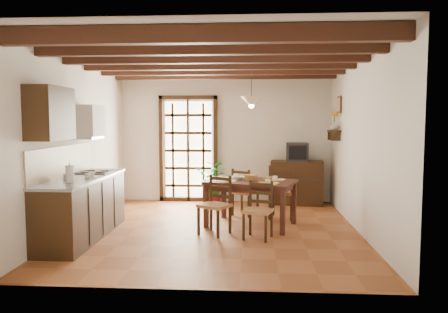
# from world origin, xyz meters

# --- Properties ---
(ground_plane) EXTENTS (5.00, 5.00, 0.00)m
(ground_plane) POSITION_xyz_m (0.00, 0.00, 0.00)
(ground_plane) COLOR brown
(room_shell) EXTENTS (4.52, 5.02, 2.81)m
(room_shell) POSITION_xyz_m (0.00, 0.00, 1.82)
(room_shell) COLOR silver
(room_shell) RESTS_ON ground_plane
(ceiling_beams) EXTENTS (4.50, 4.34, 0.20)m
(ceiling_beams) POSITION_xyz_m (0.00, 0.00, 2.69)
(ceiling_beams) COLOR black
(ceiling_beams) RESTS_ON room_shell
(french_door) EXTENTS (1.26, 0.11, 2.32)m
(french_door) POSITION_xyz_m (-0.80, 2.45, 1.18)
(french_door) COLOR white
(french_door) RESTS_ON ground_plane
(kitchen_counter) EXTENTS (0.64, 2.25, 1.38)m
(kitchen_counter) POSITION_xyz_m (-1.96, -0.60, 0.47)
(kitchen_counter) COLOR black
(kitchen_counter) RESTS_ON ground_plane
(upper_cabinet) EXTENTS (0.35, 0.80, 0.70)m
(upper_cabinet) POSITION_xyz_m (-2.08, -1.30, 1.85)
(upper_cabinet) COLOR black
(upper_cabinet) RESTS_ON room_shell
(range_hood) EXTENTS (0.38, 0.60, 0.54)m
(range_hood) POSITION_xyz_m (-2.05, -0.05, 1.73)
(range_hood) COLOR white
(range_hood) RESTS_ON room_shell
(counter_items) EXTENTS (0.50, 1.43, 0.25)m
(counter_items) POSITION_xyz_m (-1.95, -0.51, 0.96)
(counter_items) COLOR black
(counter_items) RESTS_ON kitchen_counter
(dining_table) EXTENTS (1.61, 1.29, 0.76)m
(dining_table) POSITION_xyz_m (0.55, 0.31, 0.66)
(dining_table) COLOR #3B1B13
(dining_table) RESTS_ON ground_plane
(chair_near_left) EXTENTS (0.56, 0.55, 0.91)m
(chair_near_left) POSITION_xyz_m (0.00, -0.27, 0.28)
(chair_near_left) COLOR #A67446
(chair_near_left) RESTS_ON ground_plane
(chair_near_right) EXTENTS (0.49, 0.48, 0.85)m
(chair_near_right) POSITION_xyz_m (0.66, -0.48, 0.27)
(chair_near_right) COLOR #A67446
(chair_near_right) RESTS_ON ground_plane
(chair_far_left) EXTENTS (0.54, 0.53, 0.87)m
(chair_far_left) POSITION_xyz_m (0.44, 1.10, 0.27)
(chair_far_left) COLOR #A67446
(chair_far_left) RESTS_ON ground_plane
(chair_far_right) EXTENTS (0.53, 0.52, 0.97)m
(chair_far_right) POSITION_xyz_m (1.11, 0.88, 0.30)
(chair_far_right) COLOR #A67446
(chair_far_right) RESTS_ON ground_plane
(table_setting) EXTENTS (1.02, 0.68, 0.10)m
(table_setting) POSITION_xyz_m (0.55, 0.31, 0.80)
(table_setting) COLOR gold
(table_setting) RESTS_ON dining_table
(table_bowl) EXTENTS (0.28, 0.28, 0.05)m
(table_bowl) POSITION_xyz_m (0.33, 0.43, 0.79)
(table_bowl) COLOR white
(table_bowl) RESTS_ON dining_table
(sideboard) EXTENTS (1.12, 0.60, 0.91)m
(sideboard) POSITION_xyz_m (1.51, 2.23, 0.45)
(sideboard) COLOR black
(sideboard) RESTS_ON ground_plane
(crt_tv) EXTENTS (0.46, 0.43, 0.38)m
(crt_tv) POSITION_xyz_m (1.51, 2.22, 1.10)
(crt_tv) COLOR black
(crt_tv) RESTS_ON sideboard
(fuse_box) EXTENTS (0.25, 0.03, 0.32)m
(fuse_box) POSITION_xyz_m (1.50, 2.48, 1.75)
(fuse_box) COLOR white
(fuse_box) RESTS_ON room_shell
(plant_pot) EXTENTS (0.33, 0.33, 0.20)m
(plant_pot) POSITION_xyz_m (-0.24, 2.19, 0.11)
(plant_pot) COLOR maroon
(plant_pot) RESTS_ON ground_plane
(potted_plant) EXTENTS (2.05, 1.89, 1.90)m
(potted_plant) POSITION_xyz_m (-0.24, 2.19, 0.57)
(potted_plant) COLOR #144C19
(potted_plant) RESTS_ON ground_plane
(wall_shelf) EXTENTS (0.20, 0.42, 0.20)m
(wall_shelf) POSITION_xyz_m (2.14, 1.60, 1.51)
(wall_shelf) COLOR black
(wall_shelf) RESTS_ON room_shell
(shelf_vase) EXTENTS (0.15, 0.15, 0.15)m
(shelf_vase) POSITION_xyz_m (2.14, 1.60, 1.65)
(shelf_vase) COLOR #B2BFB2
(shelf_vase) RESTS_ON wall_shelf
(shelf_flowers) EXTENTS (0.14, 0.14, 0.36)m
(shelf_flowers) POSITION_xyz_m (2.14, 1.60, 1.86)
(shelf_flowers) COLOR gold
(shelf_flowers) RESTS_ON shelf_vase
(framed_picture) EXTENTS (0.03, 0.32, 0.32)m
(framed_picture) POSITION_xyz_m (2.22, 1.60, 2.05)
(framed_picture) COLOR brown
(framed_picture) RESTS_ON room_shell
(pendant_lamp) EXTENTS (0.36, 0.36, 0.84)m
(pendant_lamp) POSITION_xyz_m (0.55, 0.41, 2.08)
(pendant_lamp) COLOR black
(pendant_lamp) RESTS_ON room_shell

